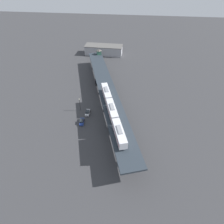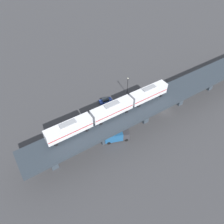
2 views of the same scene
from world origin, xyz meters
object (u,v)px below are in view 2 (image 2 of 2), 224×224
Objects in this scene: street_car_blue at (106,101)px; delivery_truck at (116,136)px; street_car_white at (124,100)px; subway_train at (112,109)px; street_lamp at (128,85)px; street_car_black at (194,87)px.

delivery_truck is at bearing -2.18° from street_car_blue.
delivery_truck is at bearing -24.52° from street_car_white.
subway_train reaches higher than delivery_truck.
street_lamp is at bearing 154.59° from delivery_truck.
street_lamp is at bearing -97.43° from street_car_black.
street_car_blue is 9.49m from street_lamp.
delivery_truck is 1.05× the size of street_lamp.
street_car_blue is at bearing -71.91° from street_lamp.
street_lamp is at bearing 108.09° from street_car_blue.
street_car_white is at bearing -28.77° from street_lamp.
subway_train is 8.70m from delivery_truck.
delivery_truck is (2.72, 0.61, -8.24)m from subway_train.
street_lamp reaches higher than street_car_blue.
subway_train is 7.96× the size of street_car_white.
street_car_black is (-13.27, 34.49, -9.07)m from subway_train.
street_car_black is at bearing 111.05° from subway_train.
street_car_blue is 6.45m from street_car_white.
subway_train is at bearing -5.16° from street_car_blue.
street_car_black is 0.65× the size of delivery_truck.
street_car_blue and street_car_black have the same top height.
street_car_blue is (-13.72, 1.24, -9.07)m from subway_train.
street_lamp reaches higher than street_car_black.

